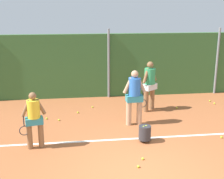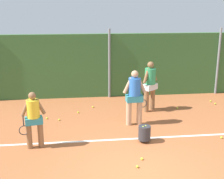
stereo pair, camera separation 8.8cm
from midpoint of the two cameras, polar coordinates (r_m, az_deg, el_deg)
ground_plane at (r=9.27m, az=2.92°, el=-9.39°), size 26.15×26.15×0.00m
hedge_fence_backdrop at (r=13.31m, az=-0.39°, el=4.50°), size 17.00×0.25×2.75m
fence_post_center at (r=13.11m, az=-0.30°, el=4.84°), size 0.10×0.10×2.98m
fence_post_right at (r=14.50m, az=19.40°, el=4.98°), size 0.10×0.10×2.98m
court_baseline_paint at (r=9.32m, az=2.87°, el=-9.25°), size 12.42×0.10×0.01m
player_foreground_near at (r=8.72m, az=-14.20°, el=-5.03°), size 0.74×0.37×1.63m
player_midcourt at (r=10.10m, az=4.48°, el=-1.00°), size 0.85×0.40×1.87m
player_backcourt_far at (r=11.54m, az=7.34°, el=1.12°), size 0.66×0.60×1.90m
ball_hopper at (r=9.07m, az=6.37°, el=-8.04°), size 0.36×0.36×0.51m
tennis_ball_1 at (r=7.82m, az=5.09°, el=-14.18°), size 0.07×0.07×0.07m
tennis_ball_2 at (r=8.18m, az=5.94°, el=-12.78°), size 0.07×0.07×0.07m
tennis_ball_4 at (r=11.52m, az=-6.12°, el=-4.25°), size 0.07×0.07×0.07m
tennis_ball_5 at (r=13.15m, az=18.93°, el=-2.52°), size 0.07×0.07×0.07m
tennis_ball_6 at (r=12.19m, az=12.32°, el=-3.41°), size 0.07×0.07×0.07m
tennis_ball_7 at (r=9.93m, az=20.05°, el=-8.43°), size 0.07×0.07×0.07m
tennis_ball_8 at (r=10.87m, az=-9.62°, el=-5.59°), size 0.07×0.07×0.07m
tennis_ball_9 at (r=11.10m, az=-11.87°, el=-5.27°), size 0.07×0.07×0.07m
tennis_ball_10 at (r=12.06m, az=-3.39°, el=-3.27°), size 0.07×0.07×0.07m
tennis_ball_12 at (r=13.43m, az=18.16°, el=-2.09°), size 0.07×0.07×0.07m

